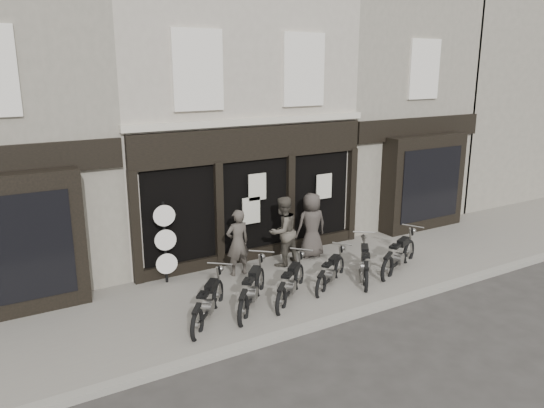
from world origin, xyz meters
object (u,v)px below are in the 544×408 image
man_left (238,243)px  motorcycle_0 (208,306)px  motorcycle_4 (365,266)px  man_centre (283,231)px  motorcycle_1 (252,293)px  advert_sign_post (165,246)px  motorcycle_2 (291,286)px  motorcycle_5 (399,258)px  man_right (311,225)px  motorcycle_3 (331,274)px

man_left → motorcycle_0: bearing=48.4°
motorcycle_0 → motorcycle_4: bearing=-47.5°
man_centre → motorcycle_1: bearing=28.5°
motorcycle_1 → advert_sign_post: (-1.21, 2.32, 0.65)m
motorcycle_2 → advert_sign_post: size_ratio=0.80×
motorcycle_1 → man_centre: (2.00, 1.87, 0.65)m
man_left → advert_sign_post: advert_sign_post is taller
motorcycle_1 → advert_sign_post: size_ratio=0.84×
motorcycle_5 → motorcycle_0: bearing=155.0°
motorcycle_2 → man_right: man_right is taller
motorcycle_2 → motorcycle_4: bearing=-38.4°
motorcycle_0 → motorcycle_2: motorcycle_0 is taller
man_left → motorcycle_3: bearing=134.3°
advert_sign_post → motorcycle_3: bearing=-22.6°
motorcycle_3 → motorcycle_5: 2.23m
motorcycle_3 → advert_sign_post: advert_sign_post is taller
motorcycle_3 → motorcycle_4: bearing=-36.3°
motorcycle_4 → motorcycle_5: motorcycle_5 is taller
motorcycle_3 → motorcycle_4: motorcycle_4 is taller
motorcycle_3 → man_right: 2.17m
motorcycle_3 → motorcycle_5: bearing=-36.4°
motorcycle_2 → advert_sign_post: (-2.22, 2.40, 0.68)m
motorcycle_2 → man_left: man_left is taller
motorcycle_4 → man_right: bearing=47.7°
motorcycle_1 → motorcycle_2: (1.01, -0.08, -0.03)m
man_left → motorcycle_5: bearing=154.6°
motorcycle_3 → motorcycle_4: (1.07, -0.06, 0.04)m
man_centre → motorcycle_4: bearing=112.1°
advert_sign_post → man_left: bearing=-4.5°
motorcycle_5 → advert_sign_post: bearing=132.5°
motorcycle_0 → motorcycle_3: bearing=-46.2°
man_centre → man_right: size_ratio=1.03×
motorcycle_0 → motorcycle_1: motorcycle_1 is taller
motorcycle_3 → motorcycle_1: bearing=148.5°
motorcycle_0 → motorcycle_5: size_ratio=0.84×
man_centre → man_right: 1.06m
motorcycle_3 → man_right: man_right is taller
man_right → motorcycle_2: bearing=50.2°
advert_sign_post → motorcycle_2: bearing=-37.4°
motorcycle_2 → man_left: 2.07m
motorcycle_0 → motorcycle_4: motorcycle_4 is taller
motorcycle_2 → man_right: bearing=4.5°
motorcycle_4 → man_centre: bearing=74.8°
motorcycle_5 → man_right: bearing=101.0°
motorcycle_2 → motorcycle_5: motorcycle_5 is taller
motorcycle_3 → man_centre: (-0.31, 1.80, 0.71)m
motorcycle_3 → advert_sign_post: size_ratio=0.78×
man_left → advert_sign_post: 1.87m
man_left → motorcycle_4: bearing=146.9°
motorcycle_2 → motorcycle_0: bearing=138.8°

